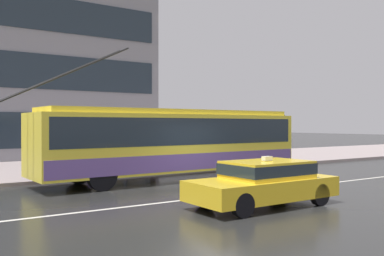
{
  "coord_description": "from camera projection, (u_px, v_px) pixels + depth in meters",
  "views": [
    {
      "loc": [
        -9.03,
        -11.98,
        2.29
      ],
      "look_at": [
        1.08,
        3.27,
        2.13
      ],
      "focal_mm": 39.71,
      "sensor_mm": 36.0,
      "label": 1
    }
  ],
  "objects": [
    {
      "name": "sidewalk_slab",
      "position": [
        110.0,
        165.0,
        23.06
      ],
      "size": [
        80.0,
        10.0,
        0.14
      ],
      "primitive_type": "cube",
      "color": "gray",
      "rests_on": "ground_plane"
    },
    {
      "name": "bus_shelter",
      "position": [
        117.0,
        130.0,
        20.29
      ],
      "size": [
        3.72,
        1.74,
        2.51
      ],
      "color": "gray",
      "rests_on": "sidewalk_slab"
    },
    {
      "name": "pedestrian_walking_past",
      "position": [
        152.0,
        136.0,
        21.69
      ],
      "size": [
        1.28,
        1.28,
        1.97
      ],
      "color": "black",
      "rests_on": "sidewalk_slab"
    },
    {
      "name": "taxi_oncoming_near",
      "position": [
        264.0,
        181.0,
        11.87
      ],
      "size": [
        4.32,
        1.86,
        1.39
      ],
      "color": "yellow",
      "rests_on": "ground_plane"
    },
    {
      "name": "ground_plane",
      "position": [
        218.0,
        189.0,
        15.0
      ],
      "size": [
        160.0,
        160.0,
        0.0
      ],
      "primitive_type": "plane",
      "color": "#262626"
    },
    {
      "name": "lane_centre_line",
      "position": [
        240.0,
        194.0,
        14.0
      ],
      "size": [
        72.0,
        0.14,
        0.01
      ],
      "primitive_type": "cube",
      "color": "silver",
      "rests_on": "ground_plane"
    },
    {
      "name": "trolleybus",
      "position": [
        175.0,
        141.0,
        17.6
      ],
      "size": [
        12.9,
        2.94,
        5.18
      ],
      "color": "yellow",
      "rests_on": "ground_plane"
    },
    {
      "name": "pedestrian_at_shelter",
      "position": [
        88.0,
        151.0,
        18.07
      ],
      "size": [
        0.44,
        0.44,
        1.71
      ],
      "color": "#2E2356",
      "rests_on": "sidewalk_slab"
    },
    {
      "name": "pedestrian_approaching_curb",
      "position": [
        126.0,
        137.0,
        18.78
      ],
      "size": [
        0.95,
        0.95,
        2.03
      ],
      "color": "#2F3948",
      "rests_on": "sidewalk_slab"
    }
  ]
}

